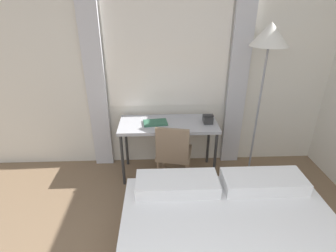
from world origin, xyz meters
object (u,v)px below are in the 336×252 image
at_px(desk, 168,128).
at_px(telephone, 208,119).
at_px(desk_chair, 174,152).
at_px(standing_lamp, 269,44).
at_px(book, 155,123).

bearing_deg(desk, telephone, -1.29).
relative_size(desk, desk_chair, 1.44).
xyz_separation_m(desk, standing_lamp, (1.06, -0.12, 1.02)).
bearing_deg(desk, standing_lamp, -6.31).
bearing_deg(desk, desk_chair, -78.69).
bearing_deg(desk_chair, standing_lamp, 19.79).
relative_size(telephone, book, 0.46).
height_order(desk, desk_chair, desk_chair).
bearing_deg(desk_chair, telephone, 41.20).
bearing_deg(book, telephone, 0.22).
relative_size(desk_chair, book, 2.75).
relative_size(desk_chair, standing_lamp, 0.44).
xyz_separation_m(desk_chair, book, (-0.22, 0.24, 0.27)).
xyz_separation_m(desk_chair, standing_lamp, (1.00, 0.14, 1.22)).
bearing_deg(telephone, book, -179.78).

